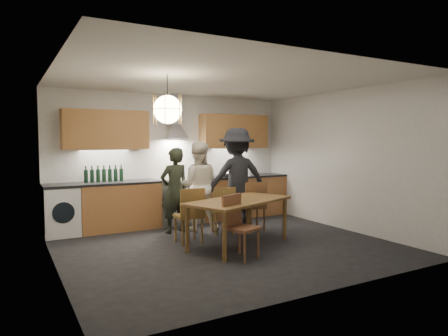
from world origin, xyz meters
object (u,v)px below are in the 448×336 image
dining_table (239,205)px  chair_front (237,222)px  person_right (237,178)px  chair_back_left (190,212)px  person_mid (198,186)px  wine_bottles (104,174)px  stock_pot (251,172)px  person_left (175,190)px  mixing_bowl (227,175)px

dining_table → chair_front: size_ratio=2.17×
chair_front → person_right: size_ratio=0.47×
chair_back_left → chair_front: chair_back_left is taller
dining_table → person_mid: 1.35m
person_mid → person_right: person_right is taller
dining_table → wine_bottles: wine_bottles is taller
chair_back_left → wine_bottles: (-0.98, 1.70, 0.53)m
chair_front → stock_pot: bearing=31.5°
person_right → chair_back_left: bearing=38.7°
chair_front → person_mid: person_mid is taller
stock_pot → person_mid: bearing=-156.2°
dining_table → stock_pot: stock_pot is taller
person_left → wine_bottles: size_ratio=2.16×
person_left → person_right: size_ratio=0.81×
dining_table → mixing_bowl: size_ratio=5.78×
person_left → wine_bottles: (-1.06, 0.82, 0.28)m
dining_table → person_left: (-0.54, 1.35, 0.12)m
chair_front → wine_bottles: (-1.26, 2.70, 0.54)m
wine_bottles → mixing_bowl: bearing=-4.1°
dining_table → chair_front: bearing=-144.8°
chair_front → person_mid: size_ratio=0.55×
chair_back_left → mixing_bowl: (1.53, 1.52, 0.42)m
stock_pot → wine_bottles: 3.17m
person_left → mixing_bowl: person_left is taller
person_mid → mixing_bowl: (0.99, 0.65, 0.12)m
mixing_bowl → person_right: bearing=-106.1°
person_mid → wine_bottles: (-1.52, 0.83, 0.23)m
chair_back_left → wine_bottles: wine_bottles is taller
chair_front → chair_back_left: bearing=83.5°
person_right → stock_pot: person_right is taller
dining_table → chair_back_left: size_ratio=2.14×
dining_table → wine_bottles: bearing=104.8°
person_left → chair_back_left: bearing=76.4°
mixing_bowl → person_mid: bearing=-146.6°
person_mid → person_right: (0.76, -0.14, 0.13)m
person_mid → stock_pot: 1.80m
person_left → dining_table: bearing=103.7°
person_right → stock_pot: size_ratio=10.65×
person_right → stock_pot: bearing=-126.2°
dining_table → chair_back_left: bearing=121.3°
dining_table → mixing_bowl: bearing=44.0°
chair_back_left → person_left: 0.91m
chair_back_left → person_right: (1.30, 0.73, 0.43)m
person_left → stock_pot: (2.10, 0.72, 0.19)m
chair_back_left → person_left: person_left is taller
person_mid → mixing_bowl: 1.19m
wine_bottles → chair_front: bearing=-65.1°
person_left → person_right: person_right is taller
chair_front → person_left: (-0.19, 1.87, 0.25)m
chair_back_left → wine_bottles: 2.03m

